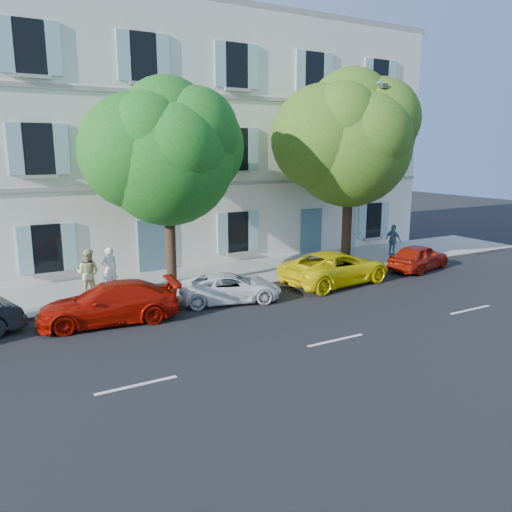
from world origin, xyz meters
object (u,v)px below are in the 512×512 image
car_red_coupe (109,303)px  tree_right (350,146)px  car_white_coupe (230,288)px  tree_left (168,159)px  car_red_hatchback (419,257)px  pedestrian_c (393,240)px  pedestrian_a (110,270)px  pedestrian_b (88,273)px  car_yellow_supercar (336,267)px  street_lamp (359,167)px

car_red_coupe → tree_right: (11.87, 2.53, 5.11)m
car_white_coupe → tree_left: size_ratio=0.49×
car_red_hatchback → pedestrian_c: size_ratio=2.24×
car_red_hatchback → tree_right: size_ratio=0.42×
tree_right → pedestrian_a: tree_right is taller
car_red_coupe → pedestrian_a: size_ratio=2.55×
tree_left → pedestrian_c: bearing=2.0°
car_red_hatchback → pedestrian_c: bearing=-32.3°
car_red_hatchback → pedestrian_b: 14.80m
pedestrian_b → car_yellow_supercar: bearing=-160.2°
car_yellow_supercar → tree_left: 8.21m
car_white_coupe → pedestrian_b: bearing=73.8°
car_white_coupe → pedestrian_c: (10.82, 2.74, 0.43)m
street_lamp → pedestrian_a: (-11.19, 1.16, -3.78)m
car_yellow_supercar → pedestrian_c: size_ratio=3.06×
tree_right → pedestrian_a: (-11.12, 0.54, -4.73)m
car_red_hatchback → pedestrian_c: (0.81, 2.54, 0.34)m
car_white_coupe → tree_right: size_ratio=0.44×
car_white_coupe → pedestrian_c: size_ratio=2.35×
car_yellow_supercar → car_white_coupe: bearing=84.6°
tree_right → street_lamp: tree_right is taller
street_lamp → pedestrian_b: street_lamp is taller
car_red_hatchback → pedestrian_a: pedestrian_a is taller
tree_right → car_white_coupe: bearing=-162.3°
tree_right → pedestrian_c: bearing=6.4°
car_red_coupe → street_lamp: size_ratio=0.55×
car_red_coupe → car_red_hatchback: size_ratio=1.24×
car_yellow_supercar → pedestrian_b: 9.96m
car_red_coupe → pedestrian_b: bearing=-171.5°
car_red_hatchback → tree_left: size_ratio=0.46×
street_lamp → pedestrian_c: size_ratio=5.04×
street_lamp → car_yellow_supercar: bearing=-146.4°
car_white_coupe → pedestrian_a: (-3.74, 2.90, 0.50)m
car_yellow_supercar → street_lamp: street_lamp is taller
car_red_coupe → tree_right: 13.17m
street_lamp → tree_right: bearing=96.7°
tree_left → pedestrian_c: 13.00m
car_red_coupe → pedestrian_a: pedestrian_a is taller
pedestrian_b → pedestrian_c: size_ratio=1.12×
pedestrian_b → pedestrian_a: bearing=-129.4°
tree_left → tree_right: bearing=0.4°
car_white_coupe → tree_left: bearing=46.2°
pedestrian_a → pedestrian_b: pedestrian_b is taller
tree_right → car_red_coupe: bearing=-168.0°
pedestrian_b → street_lamp: bearing=-149.9°
car_yellow_supercar → tree_right: tree_right is taller
car_red_coupe → tree_right: size_ratio=0.52×
street_lamp → pedestrian_a: size_ratio=4.65×
pedestrian_a → pedestrian_b: (-0.84, -0.24, 0.03)m
car_yellow_supercar → street_lamp: 5.03m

